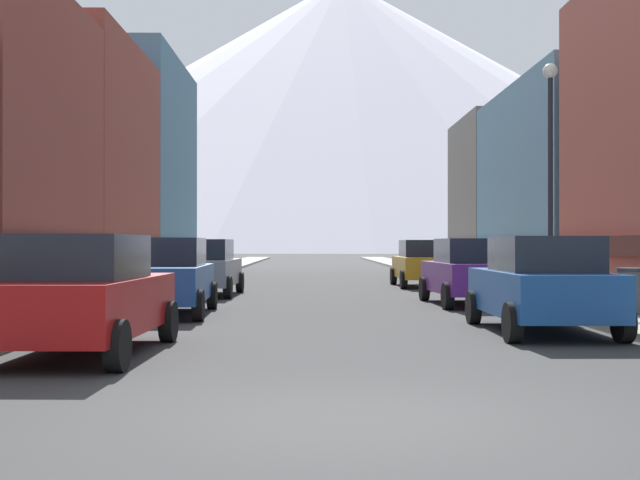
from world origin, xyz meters
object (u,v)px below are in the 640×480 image
at_px(car_left_0, 83,294).
at_px(trash_bin_right, 631,291).
at_px(car_left_2, 205,267).
at_px(pedestrian_1, 580,274).
at_px(car_right_1, 469,271).
at_px(car_right_0, 541,284).
at_px(pedestrian_2, 535,270).
at_px(car_right_2, 423,263).
at_px(potted_plant_0, 637,288).
at_px(streetlamp_right, 550,147).
at_px(potted_plant_2, 95,281).
at_px(car_left_1, 166,276).

bearing_deg(car_left_0, trash_bin_right, 27.68).
xyz_separation_m(car_left_2, pedestrian_1, (10.05, -5.73, -0.01)).
xyz_separation_m(car_left_2, car_right_1, (7.60, -4.10, 0.00)).
height_order(car_right_0, car_right_1, same).
bearing_deg(pedestrian_2, trash_bin_right, -89.21).
xyz_separation_m(car_right_2, potted_plant_0, (3.20, -12.76, -0.26)).
height_order(car_right_0, potted_plant_0, car_right_0).
relative_size(car_left_2, streetlamp_right, 0.76).
xyz_separation_m(car_left_0, potted_plant_2, (-3.20, 13.06, -0.38)).
distance_m(car_left_2, car_right_1, 8.64).
height_order(car_left_0, pedestrian_1, car_left_0).
distance_m(car_left_1, streetlamp_right, 9.69).
distance_m(potted_plant_0, potted_plant_2, 15.40).
bearing_deg(potted_plant_2, car_left_1, -62.09).
bearing_deg(car_left_2, potted_plant_2, -162.11).
height_order(car_right_2, trash_bin_right, car_right_2).
bearing_deg(potted_plant_0, pedestrian_2, 97.21).
bearing_deg(potted_plant_0, car_right_2, 104.08).
bearing_deg(car_right_1, potted_plant_0, -46.35).
relative_size(car_right_0, car_right_1, 0.98).
xyz_separation_m(trash_bin_right, pedestrian_2, (-0.10, 7.24, 0.20)).
relative_size(car_right_0, pedestrian_2, 2.89).
bearing_deg(car_right_2, trash_bin_right, -79.73).
height_order(car_left_0, car_right_1, same).
relative_size(car_left_2, pedestrian_1, 2.75).
height_order(car_right_1, potted_plant_2, car_right_1).
xyz_separation_m(pedestrian_1, streetlamp_right, (-0.90, -0.57, 3.09)).
relative_size(car_left_2, pedestrian_2, 2.92).
xyz_separation_m(potted_plant_0, potted_plant_2, (-14.00, 6.42, -0.12)).
bearing_deg(car_right_2, potted_plant_0, -75.92).
xyz_separation_m(car_right_0, streetlamp_right, (1.55, 4.78, 3.09)).
bearing_deg(potted_plant_0, car_left_2, 145.38).
relative_size(potted_plant_2, pedestrian_2, 0.49).
xyz_separation_m(pedestrian_1, pedestrian_2, (0.00, 4.20, -0.05)).
relative_size(trash_bin_right, pedestrian_1, 0.61).
xyz_separation_m(car_right_0, potted_plant_0, (3.20, 3.62, -0.26)).
xyz_separation_m(car_left_0, car_right_1, (7.60, 9.99, 0.00)).
distance_m(car_left_2, car_right_0, 13.43).
bearing_deg(streetlamp_right, potted_plant_0, -35.06).
relative_size(potted_plant_0, pedestrian_2, 0.61).
relative_size(car_left_0, car_right_2, 1.01).
distance_m(car_left_0, car_right_0, 8.18).
distance_m(pedestrian_1, pedestrian_2, 4.20).
xyz_separation_m(car_right_0, pedestrian_2, (2.45, 9.54, -0.05)).
height_order(car_left_0, pedestrian_2, car_left_0).
distance_m(car_right_2, trash_bin_right, 14.30).
bearing_deg(car_left_1, potted_plant_0, -2.04).
height_order(potted_plant_0, pedestrian_1, pedestrian_1).
height_order(car_left_1, streetlamp_right, streetlamp_right).
bearing_deg(potted_plant_2, car_left_0, -76.24).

